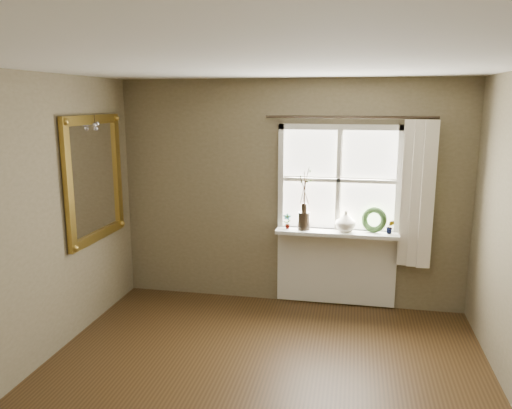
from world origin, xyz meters
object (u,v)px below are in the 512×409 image
at_px(dark_jug, 304,221).
at_px(gilt_mirror, 95,178).
at_px(cream_vase, 346,221).
at_px(wreath, 374,222).

distance_m(dark_jug, gilt_mirror, 2.33).
distance_m(cream_vase, gilt_mirror, 2.76).
xyz_separation_m(cream_vase, gilt_mirror, (-2.61, -0.72, 0.52)).
xyz_separation_m(cream_vase, wreath, (0.31, 0.04, -0.01)).
xyz_separation_m(dark_jug, gilt_mirror, (-2.15, -0.72, 0.53)).
relative_size(wreath, gilt_mirror, 0.22).
xyz_separation_m(wreath, gilt_mirror, (-2.92, -0.76, 0.52)).
height_order(dark_jug, gilt_mirror, gilt_mirror).
height_order(dark_jug, cream_vase, cream_vase).
height_order(cream_vase, wreath, wreath).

